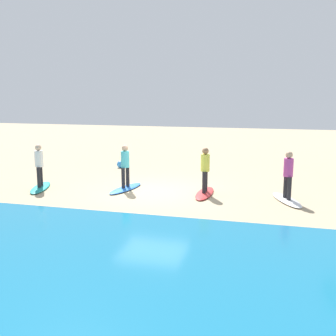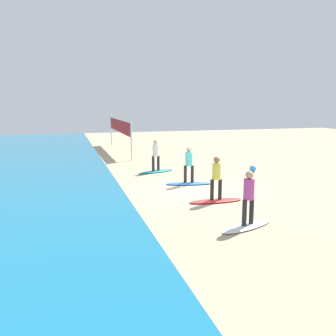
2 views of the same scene
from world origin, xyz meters
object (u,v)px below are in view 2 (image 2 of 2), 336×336
Objects in this scene: surfboard_white at (247,226)px; surfer_teal at (156,153)px; surfboard_blue at (189,183)px; surfer_blue at (189,162)px; surfboard_teal at (156,171)px; beach_ball at (253,169)px; volleyball_net at (120,128)px; surfer_white at (249,194)px; surfer_red at (216,175)px; surfboard_red at (216,201)px.

surfer_teal reaches higher than surfboard_white.
surfer_blue is (-0.00, 0.00, 0.99)m from surfboard_blue.
beach_ball reaches higher than surfboard_teal.
surfer_white is at bearing -176.34° from volleyball_net.
surfer_red is at bearing 101.05° from surfboard_blue.
surfboard_teal is 1.28× the size of surfer_teal.
surfboard_teal is at bearing 12.72° from surfer_blue.
surfer_blue reaches higher than surfboard_blue.
surfer_red is at bearing -174.90° from volleyball_net.
surfboard_blue is at bearing -173.69° from volleyball_net.
surfboard_red is 1.00× the size of surfboard_teal.
surfboard_blue is 4.70m from beach_ball.
volleyball_net is at bearing -84.72° from surfboard_red.
surfer_red is 1.00× the size of surfer_blue.
surfboard_white and surfboard_teal have the same top height.
surfboard_blue is at bearing -113.80° from surfboard_white.
surfer_red is at bearing -3.93° from surfer_white.
surfboard_white is 1.00× the size of surfboard_red.
volleyball_net is (12.03, 1.33, 1.74)m from surfboard_blue.
surfer_teal is at bearing -66.58° from surfboard_blue.
surfer_white reaches higher than surfboard_red.
surfer_red is 3.24m from surfboard_blue.
surfer_white is at bearing 86.24° from surfboard_red.
surfer_blue is 3.34m from surfer_teal.
surfer_blue and surfer_teal have the same top height.
surfboard_red is (2.89, -0.20, -0.99)m from surfer_white.
surfboard_red and surfboard_teal have the same top height.
surfer_red is at bearing -69.27° from surfboard_red.
surfboard_blue is 3.34m from surfboard_teal.
surfer_blue is 1.00× the size of surfer_teal.
surfer_blue is (3.08, 0.02, 0.99)m from surfboard_red.
surfer_blue is (5.97, -0.18, 0.99)m from surfboard_white.
surfer_blue is at bearing 114.18° from beach_ball.
surfboard_red is at bearing 78.43° from surfboard_teal.
surfer_teal is 4.70× the size of beach_ball.
surfer_white is 0.78× the size of surfboard_teal.
surfer_white is at bearing -116.55° from surfboard_white.
surfer_red is at bearing -173.22° from surfer_teal.
beach_ball is (-10.11, -5.62, -1.61)m from volleyball_net.
surfer_red is 6.63m from beach_ball.
surfboard_white is at bearing 86.24° from surfboard_red.
surfboard_red is 1.00× the size of surfboard_blue.
surfboard_blue is at bearing -167.28° from surfer_teal.
surfboard_red is 1.28× the size of surfer_red.
surfboard_blue is (5.97, -0.18, -0.99)m from surfer_white.
surfer_white is 1.00× the size of surfer_teal.
surfboard_red is at bearing -174.90° from volleyball_net.
volleyball_net reaches higher than surfer_blue.
surfer_red is 1.00× the size of surfer_teal.
surfboard_red is 15.27m from volleyball_net.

